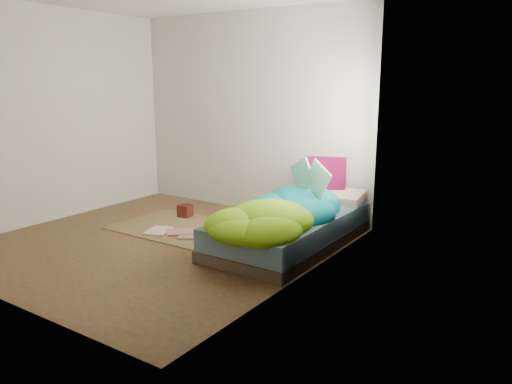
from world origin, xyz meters
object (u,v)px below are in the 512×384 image
pillow_magenta (325,178)px  wooden_box (185,211)px  floor_book_b (180,229)px  open_book (310,168)px  bed (289,230)px  floor_book_a (149,230)px

pillow_magenta → wooden_box: 1.84m
floor_book_b → pillow_magenta: bearing=85.8°
pillow_magenta → floor_book_b: size_ratio=1.53×
open_book → floor_book_b: size_ratio=1.52×
bed → open_book: size_ratio=4.07×
open_book → floor_book_a: bearing=-137.3°
wooden_box → open_book: bearing=-1.3°
open_book → floor_book_a: size_ratio=1.44×
open_book → floor_book_a: 2.02m
open_book → floor_book_b: bearing=-141.5°
floor_book_a → open_book: bearing=1.8°
pillow_magenta → floor_book_b: (-1.27, -1.17, -0.56)m
pillow_magenta → open_book: 0.78m
open_book → bed: bearing=-106.6°
bed → floor_book_a: (-1.58, -0.52, -0.14)m
pillow_magenta → open_book: open_book is taller
wooden_box → floor_book_a: wooden_box is taller
bed → floor_book_b: (-1.30, -0.28, -0.14)m
floor_book_b → open_book: bearing=60.7°
bed → floor_book_b: bearing=-167.8°
wooden_box → floor_book_b: 0.62m
wooden_box → floor_book_a: (0.09, -0.73, -0.06)m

